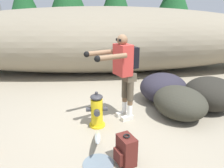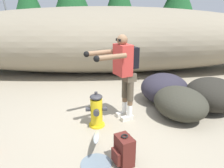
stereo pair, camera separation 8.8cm
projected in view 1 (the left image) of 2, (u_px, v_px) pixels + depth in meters
ground_plane at (111, 122)px, 4.31m from camera, size 56.00×56.00×0.04m
dirt_embankment at (103, 40)px, 7.50m from camera, size 13.84×3.20×2.26m
fire_hydrant at (97, 111)px, 4.01m from camera, size 0.41×0.36×0.71m
hydrant_water_jet at (98, 142)px, 3.40m from camera, size 0.46×1.19×0.49m
utility_worker at (124, 68)px, 4.04m from camera, size 1.04×0.77×1.72m
spare_backpack at (126, 150)px, 3.05m from camera, size 0.35×0.35×0.47m
boulder_large at (180, 102)px, 4.37m from camera, size 1.39×1.48×0.65m
boulder_mid at (210, 94)px, 4.70m from camera, size 1.38×1.35×0.74m
boulder_small at (163, 88)px, 5.12m from camera, size 1.53×1.53×0.70m
boulder_outlier at (221, 92)px, 5.23m from camera, size 0.59×0.51×0.44m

